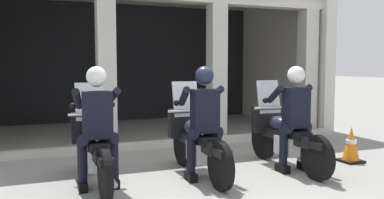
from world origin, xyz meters
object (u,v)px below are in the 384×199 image
Objects in this scene: motorcycle_left at (95,147)px; police_officer_right at (295,109)px; motorcycle_center at (196,141)px; traffic_cone_flank at (351,145)px; motorcycle_right at (283,135)px; police_officer_left at (97,117)px; police_officer_center at (204,113)px.

motorcycle_left is 1.29× the size of police_officer_right.
motorcycle_center is 2.68m from traffic_cone_flank.
motorcycle_right is 0.52m from police_officer_right.
police_officer_right reaches higher than motorcycle_center.
police_officer_right is at bearing -6.63° from police_officer_left.
police_officer_left is at bearing 164.67° from police_officer_center.
motorcycle_left is 1.29× the size of police_officer_left.
police_officer_left is at bearing 179.02° from traffic_cone_flank.
police_officer_center reaches higher than traffic_cone_flank.
police_officer_right is 2.69× the size of traffic_cone_flank.
police_officer_right reaches higher than motorcycle_right.
motorcycle_right is at bearing -0.99° from police_officer_left.
police_officer_right is (1.44, -0.37, 0.44)m from motorcycle_center.
traffic_cone_flank is at bearing -10.53° from police_officer_center.
police_officer_left is (-0.00, -0.28, 0.44)m from motorcycle_left.
police_officer_right is at bearing -100.81° from motorcycle_right.
motorcycle_right is at bearing 79.19° from police_officer_right.
police_officer_left is 4.15m from traffic_cone_flank.
motorcycle_center is at bearing 174.62° from traffic_cone_flank.
motorcycle_center is 1.29× the size of police_officer_center.
traffic_cone_flank is at bearing -7.70° from motorcycle_left.
police_officer_center is 1.52m from motorcycle_right.
police_officer_center is (1.44, -0.39, 0.44)m from motorcycle_left.
motorcycle_left is at bearing 160.02° from police_officer_right.
traffic_cone_flank is (1.22, -0.16, -0.21)m from motorcycle_right.
police_officer_left is 2.91m from motorcycle_right.
motorcycle_right is at bearing -3.64° from police_officer_center.
police_officer_right is at bearing -14.87° from police_officer_center.
motorcycle_left is 1.44m from motorcycle_center.
motorcycle_left and motorcycle_center have the same top height.
police_officer_center is at bearing 177.06° from motorcycle_right.
police_officer_center is at bearing -101.50° from motorcycle_center.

